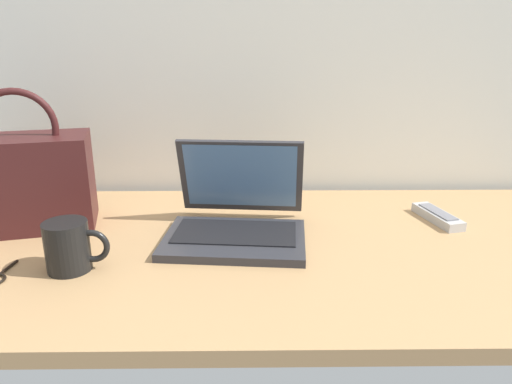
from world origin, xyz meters
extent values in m
cube|color=tan|center=(0.00, 0.00, 0.01)|extent=(1.60, 0.76, 0.03)
cube|color=#2D2D33|center=(-0.10, 0.00, 0.04)|extent=(0.33, 0.25, 0.02)
cube|color=black|center=(-0.09, 0.02, 0.05)|extent=(0.28, 0.16, 0.00)
cube|color=#2D2D33|center=(-0.08, 0.14, 0.14)|extent=(0.31, 0.10, 0.19)
cube|color=#4C72A5|center=(-0.08, 0.14, 0.14)|extent=(0.27, 0.08, 0.17)
cylinder|color=black|center=(-0.42, -0.12, 0.08)|extent=(0.08, 0.08, 0.10)
torus|color=black|center=(-0.37, -0.12, 0.08)|extent=(0.07, 0.01, 0.07)
cylinder|color=brown|center=(-0.42, -0.12, 0.12)|extent=(0.07, 0.07, 0.00)
cube|color=#B7B7B7|center=(0.41, 0.13, 0.04)|extent=(0.08, 0.17, 0.02)
cube|color=slate|center=(0.41, 0.13, 0.05)|extent=(0.06, 0.12, 0.00)
cube|color=black|center=(-0.54, -0.12, 0.03)|extent=(0.01, 0.06, 0.00)
cube|color=#3F1919|center=(-0.59, 0.11, 0.14)|extent=(0.33, 0.23, 0.22)
torus|color=#3F1919|center=(-0.59, 0.11, 0.27)|extent=(0.18, 0.06, 0.18)
camera|label=1|loc=(-0.06, -0.97, 0.47)|focal=33.24mm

